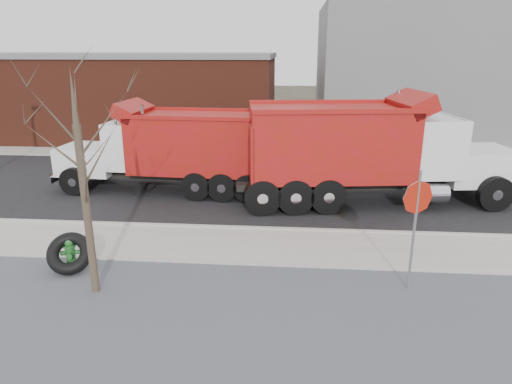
# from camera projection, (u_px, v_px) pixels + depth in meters

# --- Properties ---
(ground) EXTENTS (120.00, 120.00, 0.00)m
(ground) POSITION_uv_depth(u_px,v_px,m) (242.00, 250.00, 13.10)
(ground) COLOR #383328
(ground) RESTS_ON ground
(gravel_verge) EXTENTS (60.00, 5.00, 0.03)m
(gravel_verge) POSITION_uv_depth(u_px,v_px,m) (223.00, 319.00, 9.77)
(gravel_verge) COLOR slate
(gravel_verge) RESTS_ON ground
(sidewalk) EXTENTS (60.00, 2.50, 0.06)m
(sidewalk) POSITION_uv_depth(u_px,v_px,m) (243.00, 246.00, 13.33)
(sidewalk) COLOR #9E9B93
(sidewalk) RESTS_ON ground
(curb) EXTENTS (60.00, 0.15, 0.11)m
(curb) POSITION_uv_depth(u_px,v_px,m) (247.00, 228.00, 14.56)
(curb) COLOR #9E9B93
(curb) RESTS_ON ground
(road) EXTENTS (60.00, 9.40, 0.02)m
(road) POSITION_uv_depth(u_px,v_px,m) (259.00, 187.00, 19.08)
(road) COLOR black
(road) RESTS_ON ground
(far_sidewalk) EXTENTS (60.00, 2.00, 0.06)m
(far_sidewalk) POSITION_uv_depth(u_px,v_px,m) (267.00, 156.00, 24.49)
(far_sidewalk) COLOR #9E9B93
(far_sidewalk) RESTS_ON ground
(building_grey) EXTENTS (12.00, 10.00, 8.00)m
(building_grey) POSITION_uv_depth(u_px,v_px,m) (418.00, 74.00, 28.29)
(building_grey) COLOR slate
(building_grey) RESTS_ON ground
(building_brick) EXTENTS (20.20, 8.20, 5.30)m
(building_brick) POSITION_uv_depth(u_px,v_px,m) (116.00, 95.00, 29.24)
(building_brick) COLOR #5F281B
(building_brick) RESTS_ON ground
(bare_tree) EXTENTS (3.20, 3.20, 5.20)m
(bare_tree) POSITION_uv_depth(u_px,v_px,m) (80.00, 157.00, 9.89)
(bare_tree) COLOR #382D23
(bare_tree) RESTS_ON ground
(fire_hydrant) EXTENTS (0.49, 0.48, 0.86)m
(fire_hydrant) POSITION_uv_depth(u_px,v_px,m) (70.00, 254.00, 11.95)
(fire_hydrant) COLOR #2D7737
(fire_hydrant) RESTS_ON ground
(truck_tire) EXTENTS (1.34, 1.24, 1.06)m
(truck_tire) POSITION_uv_depth(u_px,v_px,m) (70.00, 253.00, 11.73)
(truck_tire) COLOR black
(truck_tire) RESTS_ON ground
(stop_sign) EXTENTS (0.74, 0.36, 2.96)m
(stop_sign) POSITION_uv_depth(u_px,v_px,m) (416.00, 211.00, 10.42)
(stop_sign) COLOR gray
(stop_sign) RESTS_ON ground
(dump_truck_red_a) EXTENTS (10.28, 3.97, 4.05)m
(dump_truck_red_a) POSITION_uv_depth(u_px,v_px,m) (367.00, 149.00, 16.59)
(dump_truck_red_a) COLOR black
(dump_truck_red_a) RESTS_ON ground
(dump_truck_red_b) EXTENTS (8.46, 2.84, 3.55)m
(dump_truck_red_b) POSITION_uv_depth(u_px,v_px,m) (170.00, 147.00, 17.99)
(dump_truck_red_b) COLOR black
(dump_truck_red_b) RESTS_ON ground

